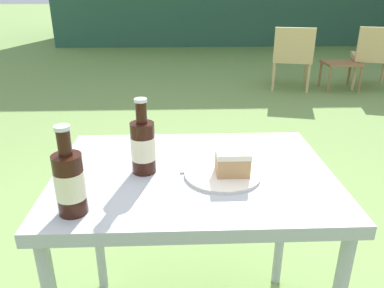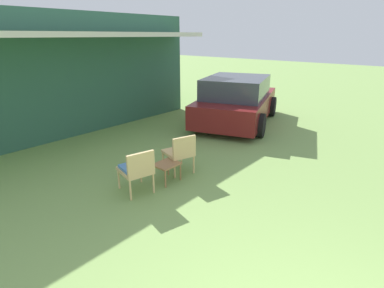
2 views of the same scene
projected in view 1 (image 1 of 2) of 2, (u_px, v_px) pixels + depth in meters
wicker_chair_cushioned at (292, 54)px, 4.89m from camera, size 0.61×0.66×0.81m
wicker_chair_plain at (374, 54)px, 4.90m from camera, size 0.64×0.68×0.81m
garden_side_table at (341, 66)px, 4.88m from camera, size 0.45×0.38×0.36m
patio_table at (193, 192)px, 1.23m from camera, size 0.88×0.64×0.73m
cake_on_plate at (228, 167)px, 1.15m from camera, size 0.24×0.24×0.09m
cola_bottle_near at (143, 145)px, 1.16m from camera, size 0.08×0.08×0.24m
cola_bottle_far at (70, 182)px, 0.94m from camera, size 0.08×0.08×0.24m
fork at (210, 172)px, 1.18m from camera, size 0.19×0.01×0.01m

